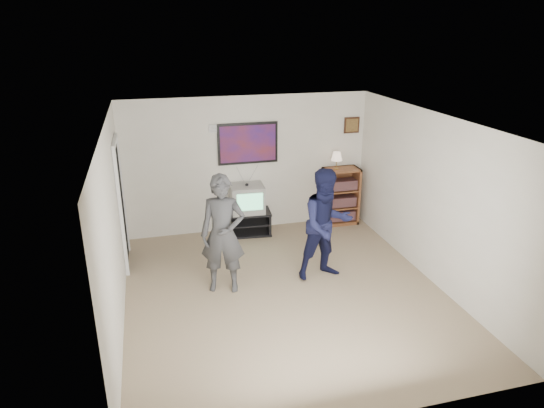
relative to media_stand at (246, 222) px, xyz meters
name	(u,v)px	position (x,y,z in m)	size (l,w,h in m)	color
room_shell	(279,204)	(0.10, -1.88, 1.03)	(4.51, 5.00, 2.51)	#807051
media_stand	(246,222)	(0.00, 0.00, 0.00)	(0.92, 0.57, 0.44)	black
crt_television	(247,198)	(0.02, 0.00, 0.47)	(0.59, 0.50, 0.50)	#979792
bookshelf	(340,196)	(1.86, 0.05, 0.33)	(0.67, 0.39, 1.11)	brown
table_lamp	(337,161)	(1.75, 0.04, 1.05)	(0.21, 0.21, 0.33)	beige
person_tall	(223,234)	(-0.72, -1.87, 0.65)	(0.64, 0.42, 1.75)	#39393C
person_short	(326,225)	(0.83, -1.89, 0.64)	(0.84, 0.65, 1.72)	#131535
controller_left	(223,201)	(-0.67, -1.66, 1.07)	(0.03, 0.11, 0.03)	white
controller_right	(325,211)	(0.88, -1.70, 0.77)	(0.04, 0.12, 0.04)	white
poster	(248,143)	(0.10, 0.25, 1.43)	(1.10, 0.03, 0.75)	black
air_vent	(217,128)	(-0.45, 0.25, 1.73)	(0.28, 0.02, 0.14)	white
small_picture	(352,125)	(2.10, 0.25, 1.66)	(0.30, 0.03, 0.30)	black
doorway	(121,205)	(-2.13, -0.63, 0.78)	(0.03, 0.85, 2.00)	black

